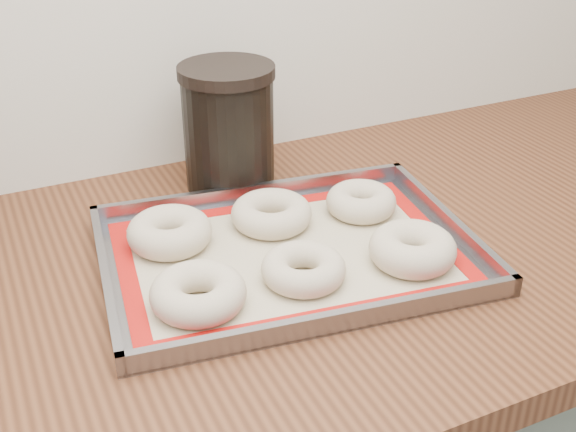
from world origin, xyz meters
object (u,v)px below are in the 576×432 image
canister_right (229,127)px  baking_tray (288,253)px  bagel_back_right (361,201)px  bagel_front_left (198,293)px  bagel_front_mid (303,269)px  bagel_back_left (170,232)px  bagel_back_mid (272,213)px  bagel_front_right (413,249)px

canister_right → baking_tray: bearing=-92.4°
bagel_back_right → bagel_front_left: bearing=-157.6°
bagel_front_mid → baking_tray: bearing=81.9°
canister_right → bagel_front_mid: bearing=-93.6°
baking_tray → bagel_back_left: bearing=146.6°
bagel_front_mid → bagel_front_left: bearing=178.7°
baking_tray → bagel_back_right: bagel_back_right is taller
bagel_back_left → baking_tray: bearing=-33.4°
baking_tray → bagel_back_right: 0.15m
bagel_front_mid → bagel_back_right: (0.15, 0.12, 0.00)m
bagel_front_mid → bagel_back_right: bagel_back_right is taller
bagel_back_mid → bagel_back_left: bearing=176.8°
baking_tray → canister_right: bearing=87.6°
bagel_back_mid → baking_tray: bearing=-98.7°
bagel_front_left → bagel_back_right: bagel_front_left is taller
bagel_front_left → canister_right: canister_right is taller
bagel_front_right → canister_right: 0.34m
bagel_back_right → canister_right: bearing=127.8°
bagel_front_mid → bagel_back_left: (-0.12, 0.15, 0.00)m
baking_tray → bagel_back_left: bagel_back_left is taller
bagel_front_mid → bagel_back_mid: size_ratio=0.93×
bagel_front_left → bagel_back_mid: 0.20m
baking_tray → bagel_back_mid: size_ratio=4.59×
bagel_front_mid → bagel_front_right: bagel_front_right is taller
canister_right → bagel_back_right: bearing=-52.2°
baking_tray → bagel_front_right: bearing=-32.8°
bagel_back_left → bagel_back_mid: 0.14m
bagel_front_right → bagel_front_mid: bearing=171.0°
bagel_back_mid → canister_right: 0.16m
bagel_back_right → canister_right: (-0.13, 0.17, 0.07)m
baking_tray → bagel_front_right: (0.13, -0.08, 0.02)m
bagel_front_right → canister_right: bearing=111.5°
bagel_back_right → baking_tray: bearing=-158.1°
bagel_front_left → bagel_back_left: 0.14m
bagel_back_mid → canister_right: (-0.00, 0.15, 0.07)m
bagel_front_left → canister_right: bearing=62.2°
bagel_front_left → bagel_back_left: (0.01, 0.14, 0.00)m
bagel_front_left → baking_tray: bearing=22.8°
bagel_back_left → bagel_back_right: size_ratio=1.12×
bagel_front_left → bagel_front_right: size_ratio=1.01×
baking_tray → bagel_front_left: 0.15m
bagel_back_left → canister_right: size_ratio=0.58×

